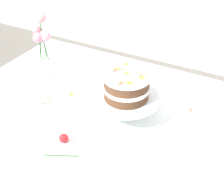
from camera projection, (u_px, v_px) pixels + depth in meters
name	position (u px, v px, depth m)	size (l,w,h in m)	color
dining_table	(101.00, 127.00, 1.39)	(1.40, 1.00, 0.74)	white
linen_napkin	(125.00, 114.00, 1.32)	(0.32, 0.32, 0.00)	white
cake_stand	(126.00, 100.00, 1.27)	(0.29, 0.29, 0.10)	silver
layer_cake	(126.00, 85.00, 1.23)	(0.20, 0.20, 0.12)	brown
flower_vase	(43.00, 52.00, 1.51)	(0.10, 0.10, 0.34)	silver
teacup	(37.00, 99.00, 1.37)	(0.13, 0.13, 0.06)	silver
fallen_rose	(64.00, 139.00, 1.17)	(0.12, 0.12, 0.04)	#2D6028
loose_petal_0	(71.00, 94.00, 1.45)	(0.03, 0.02, 0.01)	yellow
loose_petal_2	(26.00, 72.00, 1.62)	(0.04, 0.02, 0.00)	pink
loose_petal_3	(190.00, 110.00, 1.35)	(0.03, 0.02, 0.00)	#E56B51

